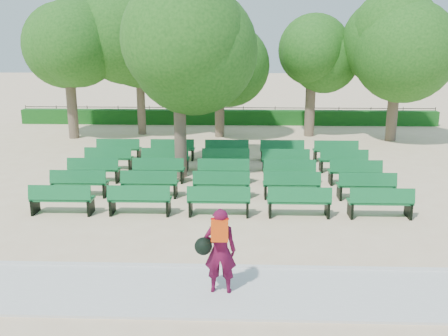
% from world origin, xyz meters
% --- Properties ---
extents(ground, '(120.00, 120.00, 0.00)m').
position_xyz_m(ground, '(0.00, 0.00, 0.00)').
color(ground, beige).
extents(paving, '(30.00, 2.20, 0.06)m').
position_xyz_m(paving, '(0.00, -7.40, 0.03)').
color(paving, silver).
rests_on(paving, ground).
extents(curb, '(30.00, 0.12, 0.10)m').
position_xyz_m(curb, '(0.00, -6.25, 0.05)').
color(curb, silver).
rests_on(curb, ground).
extents(hedge, '(26.00, 0.70, 0.90)m').
position_xyz_m(hedge, '(0.00, 14.00, 0.45)').
color(hedge, '#155317').
rests_on(hedge, ground).
extents(fence, '(26.00, 0.10, 1.02)m').
position_xyz_m(fence, '(0.00, 14.40, 0.00)').
color(fence, black).
rests_on(fence, ground).
extents(tree_line, '(21.80, 6.80, 7.04)m').
position_xyz_m(tree_line, '(0.00, 10.00, 0.00)').
color(tree_line, '#235C18').
rests_on(tree_line, ground).
extents(bench_array, '(1.95, 0.69, 1.21)m').
position_xyz_m(bench_array, '(0.21, 1.01, 0.10)').
color(bench_array, '#11642F').
rests_on(bench_array, ground).
extents(tree_among, '(5.06, 5.06, 6.97)m').
position_xyz_m(tree_among, '(-1.49, 1.85, 4.68)').
color(tree_among, brown).
rests_on(tree_among, ground).
extents(person, '(0.88, 0.53, 1.86)m').
position_xyz_m(person, '(0.42, -7.43, 1.02)').
color(person, '#4E0B28').
rests_on(person, ground).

